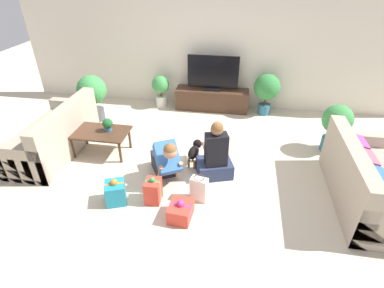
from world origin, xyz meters
The scene contains 19 objects.
ground_plane centered at (0.00, 0.00, 0.00)m, with size 16.00×16.00×0.00m, color beige.
wall_back centered at (0.00, 2.63, 1.30)m, with size 8.40×0.06×2.60m.
sofa_left centered at (-2.41, 0.19, 0.30)m, with size 0.87×1.81×0.84m.
sofa_right centered at (2.41, -0.26, 0.30)m, with size 0.87×1.81×0.84m.
coffee_table centered at (-1.61, 0.28, 0.37)m, with size 0.95×0.58×0.42m.
tv_console centered at (0.04, 2.35, 0.23)m, with size 1.57×0.42×0.45m.
tv centered at (0.04, 2.35, 0.78)m, with size 1.07×0.20×0.74m.
potted_plant_corner_right centered at (2.27, 1.00, 0.52)m, with size 0.49×0.49×0.85m.
potted_plant_back_right centered at (1.18, 2.30, 0.57)m, with size 0.54×0.54×0.88m.
potted_plant_corner_left centered at (-2.27, 1.44, 0.58)m, with size 0.58×0.58×0.94m.
potted_plant_back_left centered at (-1.09, 2.30, 0.44)m, with size 0.38×0.38×0.72m.
person_kneeling centered at (-0.36, -0.22, 0.34)m, with size 0.64×0.79×0.77m.
person_sitting centered at (0.35, -0.04, 0.34)m, with size 0.62×0.58×0.95m.
dog centered at (0.00, 0.23, 0.24)m, with size 0.21×0.52×0.36m.
gift_box_a centered at (-0.92, -0.85, 0.16)m, with size 0.34×0.35×0.38m.
gift_box_b centered at (0.01, -1.00, 0.11)m, with size 0.31×0.37×0.29m.
gift_box_c centered at (-0.42, -0.74, 0.17)m, with size 0.21×0.25×0.40m.
gift_bag_a centered at (0.20, -0.62, 0.18)m, with size 0.25×0.18×0.38m.
tabletop_plant centered at (-1.47, 0.33, 0.54)m, with size 0.17×0.17×0.22m.
Camera 1 is at (0.62, -3.74, 2.87)m, focal length 28.00 mm.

